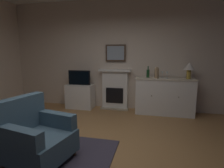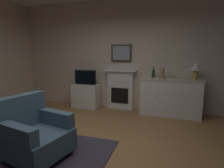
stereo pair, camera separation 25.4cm
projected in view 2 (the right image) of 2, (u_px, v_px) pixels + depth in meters
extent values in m
cube|color=#9E7042|center=(86.00, 157.00, 2.75)|extent=(6.40, 5.13, 0.10)
cube|color=beige|center=(125.00, 55.00, 4.87)|extent=(6.40, 0.06, 2.97)
cube|color=#383342|center=(25.00, 158.00, 2.61)|extent=(2.35, 1.81, 0.02)
cube|color=white|center=(121.00, 90.00, 4.95)|extent=(0.70, 0.18, 1.05)
cube|color=tan|center=(119.00, 109.00, 4.94)|extent=(0.77, 0.20, 0.03)
cube|color=black|center=(120.00, 96.00, 4.88)|extent=(0.48, 0.02, 0.42)
cube|color=white|center=(120.00, 70.00, 4.83)|extent=(0.87, 0.27, 0.05)
cube|color=#473323|center=(121.00, 53.00, 4.82)|extent=(0.55, 0.03, 0.45)
cube|color=#8C99A8|center=(121.00, 53.00, 4.80)|extent=(0.47, 0.01, 0.37)
cube|color=white|center=(170.00, 98.00, 4.40)|extent=(1.42, 0.45, 0.89)
cube|color=beige|center=(171.00, 79.00, 4.32)|extent=(1.45, 0.48, 0.03)
sphere|color=brown|center=(156.00, 97.00, 4.26)|extent=(0.02, 0.02, 0.02)
sphere|color=brown|center=(184.00, 99.00, 4.08)|extent=(0.02, 0.02, 0.02)
cylinder|color=#B79338|center=(196.00, 75.00, 4.14)|extent=(0.10, 0.10, 0.22)
cone|color=silver|center=(196.00, 66.00, 4.11)|extent=(0.26, 0.26, 0.18)
cylinder|color=#193F1E|center=(153.00, 74.00, 4.47)|extent=(0.08, 0.08, 0.20)
cylinder|color=#193F1E|center=(154.00, 68.00, 4.44)|extent=(0.03, 0.03, 0.09)
cylinder|color=silver|center=(168.00, 78.00, 4.37)|extent=(0.06, 0.06, 0.00)
cylinder|color=silver|center=(168.00, 76.00, 4.36)|extent=(0.01, 0.01, 0.09)
cone|color=silver|center=(168.00, 73.00, 4.35)|extent=(0.07, 0.07, 0.07)
cylinder|color=silver|center=(173.00, 79.00, 4.30)|extent=(0.06, 0.06, 0.00)
cylinder|color=silver|center=(173.00, 77.00, 4.29)|extent=(0.01, 0.01, 0.09)
cone|color=silver|center=(173.00, 74.00, 4.28)|extent=(0.07, 0.07, 0.07)
cylinder|color=#9E7F5B|center=(162.00, 74.00, 4.31)|extent=(0.11, 0.11, 0.24)
sphere|color=#9E7F5B|center=(162.00, 69.00, 4.29)|extent=(0.08, 0.08, 0.08)
cube|color=white|center=(86.00, 96.00, 5.11)|extent=(0.75, 0.42, 0.67)
cube|color=black|center=(85.00, 77.00, 5.00)|extent=(0.62, 0.06, 0.40)
cube|color=black|center=(85.00, 77.00, 4.97)|extent=(0.57, 0.01, 0.35)
cube|color=#3F596B|center=(38.00, 142.00, 2.57)|extent=(0.93, 0.90, 0.32)
cube|color=#3F596B|center=(21.00, 111.00, 2.66)|extent=(0.30, 0.78, 0.50)
cube|color=#3F596B|center=(15.00, 133.00, 2.25)|extent=(0.73, 0.28, 0.22)
cube|color=#3F596B|center=(54.00, 118.00, 2.81)|extent=(0.73, 0.28, 0.22)
cylinder|color=#473323|center=(72.00, 151.00, 2.73)|extent=(0.05, 0.05, 0.10)
cylinder|color=#473323|center=(3.00, 160.00, 2.49)|extent=(0.05, 0.05, 0.10)
cylinder|color=#473323|center=(41.00, 141.00, 3.05)|extent=(0.05, 0.05, 0.10)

